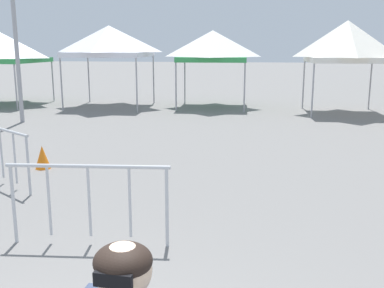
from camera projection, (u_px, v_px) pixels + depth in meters
canopy_tent_behind_left at (0, 47)px, 19.36m from camera, size 3.32×3.32×3.12m
canopy_tent_behind_right at (109, 41)px, 18.55m from camera, size 3.24×3.24×3.35m
canopy_tent_far_left at (213, 46)px, 18.56m from camera, size 2.93×2.93×3.15m
canopy_tent_center at (347, 42)px, 16.64m from camera, size 2.86×2.86×3.45m
crowd_barrier_by_lift at (89, 189)px, 5.71m from camera, size 2.10×0.25×1.08m
crowd_barrier_mid_lot at (1, 144)px, 8.29m from camera, size 1.77×1.21×1.08m
traffic_cone_lot_center at (42, 157)px, 9.43m from camera, size 0.32×0.32×0.49m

